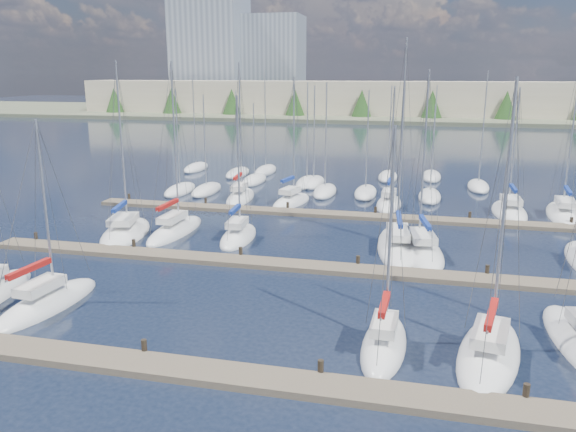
% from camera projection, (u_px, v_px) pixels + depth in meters
% --- Properties ---
extents(ground, '(400.00, 400.00, 0.00)m').
position_uv_depth(ground, '(363.00, 164.00, 78.12)').
color(ground, '#1B2437').
rests_on(ground, ground).
extents(dock_near, '(44.00, 1.93, 1.10)m').
position_uv_depth(dock_near, '(222.00, 375.00, 23.41)').
color(dock_near, '#6B5E4C').
rests_on(dock_near, ground).
extents(dock_mid, '(44.00, 1.93, 1.10)m').
position_uv_depth(dock_mid, '(295.00, 266.00, 36.61)').
color(dock_mid, '#6B5E4C').
rests_on(dock_mid, ground).
extents(dock_far, '(44.00, 1.93, 1.10)m').
position_uv_depth(dock_far, '(329.00, 214.00, 49.81)').
color(dock_far, '#6B5E4C').
rests_on(dock_far, ground).
extents(sailboat_n, '(3.13, 7.97, 14.08)m').
position_uv_depth(sailboat_n, '(240.00, 197.00, 56.41)').
color(sailboat_n, white).
rests_on(sailboat_n, ground).
extents(sailboat_r, '(3.65, 9.53, 15.04)m').
position_uv_depth(sailboat_r, '(563.00, 214.00, 49.84)').
color(sailboat_r, white).
rests_on(sailboat_r, ground).
extents(sailboat_o, '(3.76, 7.00, 12.69)m').
position_uv_depth(sailboat_o, '(291.00, 201.00, 54.57)').
color(sailboat_o, white).
rests_on(sailboat_o, ground).
extents(sailboat_b, '(3.05, 7.86, 10.82)m').
position_uv_depth(sailboat_b, '(47.00, 304.00, 30.53)').
color(sailboat_b, white).
rests_on(sailboat_b, ground).
extents(sailboat_j, '(2.76, 6.78, 11.50)m').
position_uv_depth(sailboat_j, '(238.00, 236.00, 42.99)').
color(sailboat_j, white).
rests_on(sailboat_j, ground).
extents(sailboat_l, '(4.39, 9.24, 13.36)m').
position_uv_depth(sailboat_l, '(420.00, 250.00, 39.67)').
color(sailboat_l, white).
rests_on(sailboat_l, ground).
extents(sailboat_q, '(2.96, 8.19, 11.88)m').
position_uv_depth(sailboat_q, '(509.00, 212.00, 50.69)').
color(sailboat_q, white).
rests_on(sailboat_q, ground).
extents(sailboat_p, '(2.49, 6.92, 11.91)m').
position_uv_depth(sailboat_p, '(389.00, 204.00, 53.63)').
color(sailboat_p, white).
rests_on(sailboat_p, ground).
extents(sailboat_h, '(5.06, 8.91, 14.01)m').
position_uv_depth(sailboat_h, '(126.00, 232.00, 44.11)').
color(sailboat_h, white).
rests_on(sailboat_h, ground).
extents(sailboat_e, '(4.20, 8.49, 12.98)m').
position_uv_depth(sailboat_e, '(489.00, 353.00, 25.11)').
color(sailboat_e, white).
rests_on(sailboat_e, ground).
extents(sailboat_d, '(2.25, 6.52, 10.96)m').
position_uv_depth(sailboat_d, '(384.00, 344.00, 25.92)').
color(sailboat_d, white).
rests_on(sailboat_d, ground).
extents(sailboat_k, '(3.67, 10.58, 15.44)m').
position_uv_depth(sailboat_k, '(397.00, 246.00, 40.66)').
color(sailboat_k, white).
rests_on(sailboat_k, ground).
extents(sailboat_i, '(2.68, 8.60, 13.94)m').
position_uv_depth(sailboat_i, '(175.00, 230.00, 44.66)').
color(sailboat_i, white).
rests_on(sailboat_i, ground).
extents(distant_boats, '(36.93, 20.75, 13.30)m').
position_uv_depth(distant_boats, '(311.00, 182.00, 63.71)').
color(distant_boats, '#9EA0A5').
rests_on(distant_boats, ground).
extents(shoreline, '(400.00, 60.00, 38.00)m').
position_uv_depth(shoreline, '(350.00, 90.00, 163.86)').
color(shoreline, '#666B51').
rests_on(shoreline, ground).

